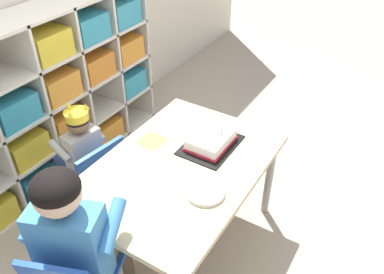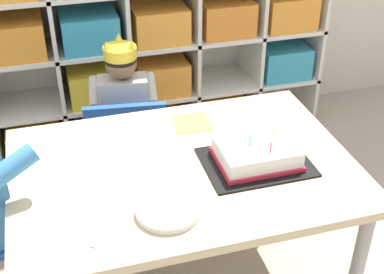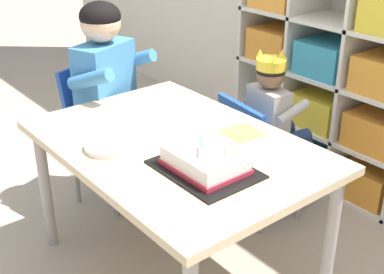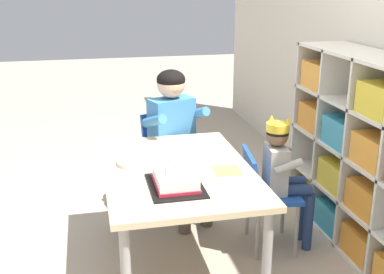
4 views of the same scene
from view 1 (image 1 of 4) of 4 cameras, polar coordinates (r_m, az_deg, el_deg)
ground at (r=2.56m, az=-1.59°, el=-14.86°), size 16.00×16.00×0.00m
storage_cubby_shelf at (r=2.93m, az=-19.51°, el=5.33°), size 1.80×0.36×1.20m
activity_table at (r=2.15m, az=-1.84°, el=-5.49°), size 1.16×0.80×0.62m
classroom_chair_blue at (r=2.49m, az=-14.08°, el=-5.07°), size 0.40×0.36×0.63m
child_with_crown at (r=2.48m, az=-16.11°, el=-1.55°), size 0.32×0.32×0.85m
adult_helper_seated at (r=1.82m, az=-16.35°, el=-13.29°), size 0.49×0.47×1.05m
birthday_cake_on_tray at (r=2.23m, az=2.73°, el=-0.60°), size 0.36×0.27×0.11m
paper_plate_stack at (r=1.95m, az=1.95°, el=-7.96°), size 0.20×0.20×0.02m
paper_napkin_square at (r=2.30m, az=-5.86°, el=-0.49°), size 0.15×0.15×0.00m
fork_at_table_front_edge at (r=2.07m, az=-7.99°, el=-5.36°), size 0.09×0.13×0.00m
fork_scattered_mid_table at (r=2.01m, az=-16.71°, el=-8.60°), size 0.06×0.12×0.00m
fork_near_cake_tray at (r=1.82m, az=-0.31°, el=-12.39°), size 0.09×0.12×0.00m
fork_beside_plate_stack at (r=2.19m, az=-9.18°, el=-2.80°), size 0.02×0.13×0.00m
fork_near_child_seat at (r=1.84m, az=-6.81°, el=-12.01°), size 0.09×0.11×0.00m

